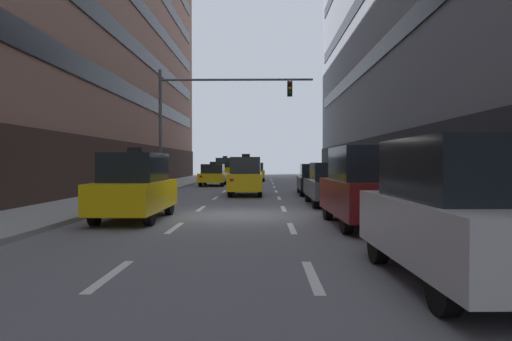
% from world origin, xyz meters
% --- Properties ---
extents(ground_plane, '(120.00, 120.00, 0.00)m').
position_xyz_m(ground_plane, '(0.00, 0.00, 0.00)').
color(ground_plane, slate).
extents(sidewalk_left, '(3.31, 80.00, 0.14)m').
position_xyz_m(sidewalk_left, '(-6.30, 0.00, 0.07)').
color(sidewalk_left, gray).
rests_on(sidewalk_left, ground).
extents(sidewalk_right, '(3.31, 80.00, 0.14)m').
position_xyz_m(sidewalk_right, '(6.30, 0.00, 0.07)').
color(sidewalk_right, gray).
rests_on(sidewalk_right, ground).
extents(lane_stripe_l1_s2, '(0.16, 2.00, 0.01)m').
position_xyz_m(lane_stripe_l1_s2, '(-1.55, -8.00, 0.00)').
color(lane_stripe_l1_s2, silver).
rests_on(lane_stripe_l1_s2, ground).
extents(lane_stripe_l1_s3, '(0.16, 2.00, 0.01)m').
position_xyz_m(lane_stripe_l1_s3, '(-1.55, -3.00, 0.00)').
color(lane_stripe_l1_s3, silver).
rests_on(lane_stripe_l1_s3, ground).
extents(lane_stripe_l1_s4, '(0.16, 2.00, 0.01)m').
position_xyz_m(lane_stripe_l1_s4, '(-1.55, 2.00, 0.00)').
color(lane_stripe_l1_s4, silver).
rests_on(lane_stripe_l1_s4, ground).
extents(lane_stripe_l1_s5, '(0.16, 2.00, 0.01)m').
position_xyz_m(lane_stripe_l1_s5, '(-1.55, 7.00, 0.00)').
color(lane_stripe_l1_s5, silver).
rests_on(lane_stripe_l1_s5, ground).
extents(lane_stripe_l1_s6, '(0.16, 2.00, 0.01)m').
position_xyz_m(lane_stripe_l1_s6, '(-1.55, 12.00, 0.00)').
color(lane_stripe_l1_s6, silver).
rests_on(lane_stripe_l1_s6, ground).
extents(lane_stripe_l1_s7, '(0.16, 2.00, 0.01)m').
position_xyz_m(lane_stripe_l1_s7, '(-1.55, 17.00, 0.00)').
color(lane_stripe_l1_s7, silver).
rests_on(lane_stripe_l1_s7, ground).
extents(lane_stripe_l1_s8, '(0.16, 2.00, 0.01)m').
position_xyz_m(lane_stripe_l1_s8, '(-1.55, 22.00, 0.00)').
color(lane_stripe_l1_s8, silver).
rests_on(lane_stripe_l1_s8, ground).
extents(lane_stripe_l1_s9, '(0.16, 2.00, 0.01)m').
position_xyz_m(lane_stripe_l1_s9, '(-1.55, 27.00, 0.00)').
color(lane_stripe_l1_s9, silver).
rests_on(lane_stripe_l1_s9, ground).
extents(lane_stripe_l1_s10, '(0.16, 2.00, 0.01)m').
position_xyz_m(lane_stripe_l1_s10, '(-1.55, 32.00, 0.00)').
color(lane_stripe_l1_s10, silver).
rests_on(lane_stripe_l1_s10, ground).
extents(lane_stripe_l2_s2, '(0.16, 2.00, 0.01)m').
position_xyz_m(lane_stripe_l2_s2, '(1.55, -8.00, 0.00)').
color(lane_stripe_l2_s2, silver).
rests_on(lane_stripe_l2_s2, ground).
extents(lane_stripe_l2_s3, '(0.16, 2.00, 0.01)m').
position_xyz_m(lane_stripe_l2_s3, '(1.55, -3.00, 0.00)').
color(lane_stripe_l2_s3, silver).
rests_on(lane_stripe_l2_s3, ground).
extents(lane_stripe_l2_s4, '(0.16, 2.00, 0.01)m').
position_xyz_m(lane_stripe_l2_s4, '(1.55, 2.00, 0.00)').
color(lane_stripe_l2_s4, silver).
rests_on(lane_stripe_l2_s4, ground).
extents(lane_stripe_l2_s5, '(0.16, 2.00, 0.01)m').
position_xyz_m(lane_stripe_l2_s5, '(1.55, 7.00, 0.00)').
color(lane_stripe_l2_s5, silver).
rests_on(lane_stripe_l2_s5, ground).
extents(lane_stripe_l2_s6, '(0.16, 2.00, 0.01)m').
position_xyz_m(lane_stripe_l2_s6, '(1.55, 12.00, 0.00)').
color(lane_stripe_l2_s6, silver).
rests_on(lane_stripe_l2_s6, ground).
extents(lane_stripe_l2_s7, '(0.16, 2.00, 0.01)m').
position_xyz_m(lane_stripe_l2_s7, '(1.55, 17.00, 0.00)').
color(lane_stripe_l2_s7, silver).
rests_on(lane_stripe_l2_s7, ground).
extents(lane_stripe_l2_s8, '(0.16, 2.00, 0.01)m').
position_xyz_m(lane_stripe_l2_s8, '(1.55, 22.00, 0.00)').
color(lane_stripe_l2_s8, silver).
rests_on(lane_stripe_l2_s8, ground).
extents(lane_stripe_l2_s9, '(0.16, 2.00, 0.01)m').
position_xyz_m(lane_stripe_l2_s9, '(1.55, 27.00, 0.00)').
color(lane_stripe_l2_s9, silver).
rests_on(lane_stripe_l2_s9, ground).
extents(lane_stripe_l2_s10, '(0.16, 2.00, 0.01)m').
position_xyz_m(lane_stripe_l2_s10, '(1.55, 32.00, 0.00)').
color(lane_stripe_l2_s10, silver).
rests_on(lane_stripe_l2_s10, ground).
extents(taxi_driving_0, '(1.74, 4.16, 2.19)m').
position_xyz_m(taxi_driving_0, '(-3.07, -1.34, 1.00)').
color(taxi_driving_0, black).
rests_on(taxi_driving_0, ground).
extents(taxi_driving_1, '(1.94, 4.57, 1.90)m').
position_xyz_m(taxi_driving_1, '(-0.08, 26.99, 0.84)').
color(taxi_driving_1, black).
rests_on(taxi_driving_1, ground).
extents(taxi_driving_2, '(1.98, 4.53, 2.35)m').
position_xyz_m(taxi_driving_2, '(-3.03, 29.60, 1.08)').
color(taxi_driving_2, black).
rests_on(taxi_driving_2, ground).
extents(taxi_driving_3, '(1.75, 4.15, 2.18)m').
position_xyz_m(taxi_driving_3, '(-0.13, 8.83, 1.00)').
color(taxi_driving_3, black).
rests_on(taxi_driving_3, ground).
extents(taxi_driving_4, '(1.81, 4.29, 1.78)m').
position_xyz_m(taxi_driving_4, '(-2.95, 18.45, 0.79)').
color(taxi_driving_4, black).
rests_on(taxi_driving_4, ground).
extents(car_parked_0, '(1.92, 4.35, 2.08)m').
position_xyz_m(car_parked_0, '(3.59, -8.39, 1.04)').
color(car_parked_0, black).
rests_on(car_parked_0, ground).
extents(car_parked_1, '(1.97, 4.51, 2.16)m').
position_xyz_m(car_parked_1, '(3.59, -2.56, 1.08)').
color(car_parked_1, black).
rests_on(car_parked_1, ground).
extents(car_parked_2, '(1.93, 4.61, 1.73)m').
position_xyz_m(car_parked_2, '(3.59, 3.43, 0.85)').
color(car_parked_2, black).
rests_on(car_parked_2, ground).
extents(car_parked_3, '(1.97, 4.47, 1.66)m').
position_xyz_m(car_parked_3, '(3.59, 9.26, 0.82)').
color(car_parked_3, black).
rests_on(car_parked_3, ground).
extents(traffic_signal_0, '(8.69, 0.35, 6.83)m').
position_xyz_m(traffic_signal_0, '(-2.51, 10.54, 4.79)').
color(traffic_signal_0, '#4C4C51').
rests_on(traffic_signal_0, sidewalk_left).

